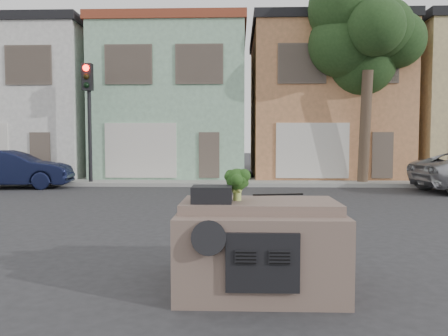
{
  "coord_description": "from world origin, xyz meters",
  "views": [
    {
      "loc": [
        -0.26,
        -8.56,
        1.86
      ],
      "look_at": [
        -0.56,
        0.5,
        1.3
      ],
      "focal_mm": 35.0,
      "sensor_mm": 36.0,
      "label": 1
    }
  ],
  "objects": [
    {
      "name": "car_dashboard",
      "position": [
        0.0,
        -3.0,
        0.56
      ],
      "size": [
        2.0,
        1.8,
        1.12
      ],
      "primitive_type": "cube",
      "color": "#705A4F",
      "rests_on": "ground"
    },
    {
      "name": "townhouse_mint",
      "position": [
        -3.5,
        14.5,
        3.77
      ],
      "size": [
        7.2,
        8.2,
        7.55
      ],
      "primitive_type": "cube",
      "color": "#91BD9B",
      "rests_on": "ground"
    },
    {
      "name": "traffic_signal",
      "position": [
        -6.5,
        9.5,
        2.55
      ],
      "size": [
        0.4,
        0.4,
        5.1
      ],
      "primitive_type": "cube",
      "color": "black",
      "rests_on": "ground"
    },
    {
      "name": "instrument_hump",
      "position": [
        -0.58,
        -3.35,
        1.22
      ],
      "size": [
        0.48,
        0.38,
        0.2
      ],
      "primitive_type": "cube",
      "color": "black",
      "rests_on": "car_dashboard"
    },
    {
      "name": "broccoli",
      "position": [
        -0.28,
        -3.14,
        1.32
      ],
      "size": [
        0.34,
        0.34,
        0.41
      ],
      "primitive_type": "cube",
      "rotation": [
        0.0,
        0.0,
        4.74
      ],
      "color": "#1C3B13",
      "rests_on": "car_dashboard"
    },
    {
      "name": "townhouse_tan",
      "position": [
        4.0,
        14.5,
        3.77
      ],
      "size": [
        7.2,
        8.2,
        7.55
      ],
      "primitive_type": "cube",
      "color": "#BC7E52",
      "rests_on": "ground"
    },
    {
      "name": "navy_sedan",
      "position": [
        -9.2,
        8.27,
        0.0
      ],
      "size": [
        4.74,
        2.31,
        1.5
      ],
      "primitive_type": "imported",
      "rotation": [
        0.0,
        0.0,
        1.74
      ],
      "color": "black",
      "rests_on": "ground"
    },
    {
      "name": "townhouse_white",
      "position": [
        -11.0,
        14.5,
        3.77
      ],
      "size": [
        7.2,
        8.2,
        7.55
      ],
      "primitive_type": "cube",
      "color": "silver",
      "rests_on": "ground"
    },
    {
      "name": "ground_plane",
      "position": [
        0.0,
        0.0,
        0.0
      ],
      "size": [
        120.0,
        120.0,
        0.0
      ],
      "primitive_type": "plane",
      "color": "#303033",
      "rests_on": "ground"
    },
    {
      "name": "tree_near",
      "position": [
        5.0,
        9.8,
        4.25
      ],
      "size": [
        4.4,
        4.0,
        8.5
      ],
      "primitive_type": "cube",
      "color": "#223D1A",
      "rests_on": "ground"
    },
    {
      "name": "wiper_arm",
      "position": [
        0.28,
        -2.62,
        1.13
      ],
      "size": [
        0.69,
        0.15,
        0.02
      ],
      "primitive_type": "cube",
      "rotation": [
        0.0,
        0.0,
        0.17
      ],
      "color": "black",
      "rests_on": "car_dashboard"
    },
    {
      "name": "sidewalk",
      "position": [
        0.0,
        10.5,
        0.07
      ],
      "size": [
        40.0,
        3.0,
        0.15
      ],
      "primitive_type": "cube",
      "color": "gray",
      "rests_on": "ground"
    }
  ]
}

